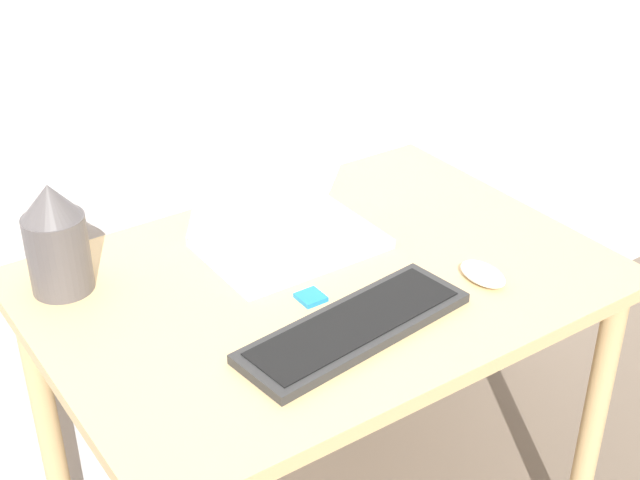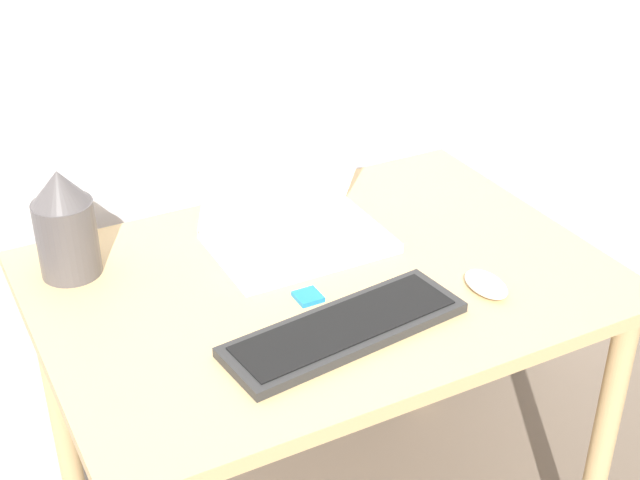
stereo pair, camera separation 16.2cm
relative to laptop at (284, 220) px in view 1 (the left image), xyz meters
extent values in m
cube|color=tan|center=(-0.01, -0.14, -0.07)|extent=(1.07, 0.76, 0.03)
cylinder|color=tan|center=(0.47, -0.47, -0.44)|extent=(0.05, 0.05, 0.71)
cylinder|color=tan|center=(-0.49, 0.18, -0.44)|extent=(0.05, 0.05, 0.71)
cylinder|color=tan|center=(0.47, 0.18, -0.44)|extent=(0.05, 0.05, 0.71)
cube|color=white|center=(0.00, -0.02, -0.04)|extent=(0.34, 0.25, 0.02)
cube|color=silver|center=(0.00, -0.03, -0.03)|extent=(0.28, 0.14, 0.00)
cube|color=white|center=(0.00, 0.04, 0.08)|extent=(0.34, 0.12, 0.23)
cube|color=#0F1938|center=(0.00, 0.05, 0.08)|extent=(0.30, 0.09, 0.19)
cube|color=#2D2D2D|center=(-0.06, -0.33, -0.04)|extent=(0.45, 0.19, 0.02)
cube|color=black|center=(-0.06, -0.33, -0.03)|extent=(0.41, 0.16, 0.00)
ellipsoid|color=white|center=(0.23, -0.33, -0.04)|extent=(0.06, 0.10, 0.03)
cylinder|color=#514C4C|center=(-0.43, 0.09, 0.02)|extent=(0.11, 0.11, 0.15)
cone|color=#514C4C|center=(-0.43, 0.09, 0.13)|extent=(0.11, 0.11, 0.06)
cube|color=#1E7FB7|center=(-0.07, -0.20, -0.05)|extent=(0.05, 0.05, 0.01)
camera|label=1|loc=(-0.82, -1.33, 0.86)|focal=50.00mm
camera|label=2|loc=(-0.69, -1.41, 0.86)|focal=50.00mm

